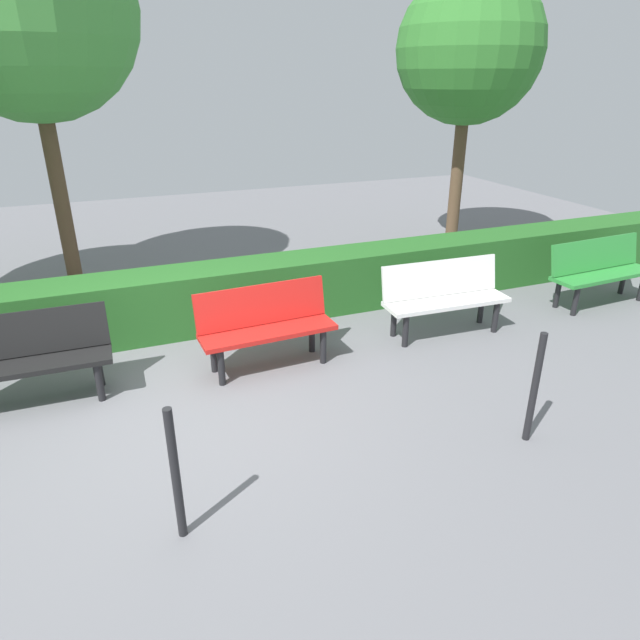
# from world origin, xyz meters

# --- Properties ---
(ground_plane) EXTENTS (20.83, 20.83, 0.00)m
(ground_plane) POSITION_xyz_m (0.00, 0.00, 0.00)
(ground_plane) COLOR slate
(bench_green) EXTENTS (1.56, 0.54, 0.86)m
(bench_green) POSITION_xyz_m (-5.67, -0.61, 0.48)
(bench_green) COLOR #2D8C38
(bench_green) RESTS_ON ground_plane
(bench_white) EXTENTS (1.53, 0.53, 0.86)m
(bench_white) POSITION_xyz_m (-3.19, -0.58, 0.48)
(bench_white) COLOR white
(bench_white) RESTS_ON ground_plane
(bench_red) EXTENTS (1.44, 0.53, 0.86)m
(bench_red) POSITION_xyz_m (-0.98, -0.56, 0.48)
(bench_red) COLOR red
(bench_red) RESTS_ON ground_plane
(bench_black) EXTENTS (1.42, 0.49, 0.86)m
(bench_black) POSITION_xyz_m (1.26, -0.69, 0.48)
(bench_black) COLOR black
(bench_black) RESTS_ON ground_plane
(hedge_row) EXTENTS (16.83, 0.65, 0.75)m
(hedge_row) POSITION_xyz_m (-1.03, -1.78, 0.38)
(hedge_row) COLOR #266023
(hedge_row) RESTS_ON ground_plane
(tree_near) EXTENTS (2.35, 2.35, 4.43)m
(tree_near) POSITION_xyz_m (-5.44, -3.72, 3.24)
(tree_near) COLOR brown
(tree_near) RESTS_ON ground_plane
(tree_mid) EXTENTS (2.71, 2.71, 4.98)m
(tree_mid) POSITION_xyz_m (0.93, -3.89, 3.61)
(tree_mid) COLOR brown
(tree_mid) RESTS_ON ground_plane
(railing_post_mid) EXTENTS (0.06, 0.06, 1.00)m
(railing_post_mid) POSITION_xyz_m (-2.64, 1.56, 0.50)
(railing_post_mid) COLOR black
(railing_post_mid) RESTS_ON ground_plane
(railing_post_far) EXTENTS (0.06, 0.06, 1.00)m
(railing_post_far) POSITION_xyz_m (0.26, 1.56, 0.50)
(railing_post_far) COLOR black
(railing_post_far) RESTS_ON ground_plane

